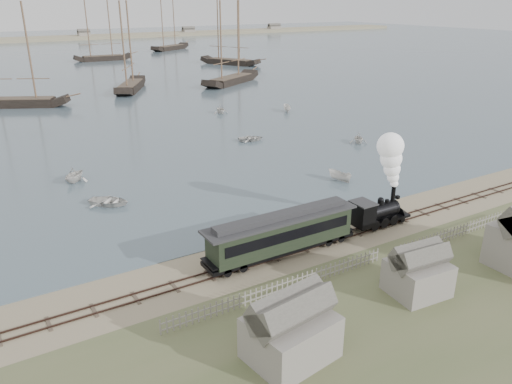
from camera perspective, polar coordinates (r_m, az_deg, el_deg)
ground at (r=45.89m, az=4.92°, el=-5.14°), size 600.00×600.00×0.00m
harbor_water at (r=205.50m, az=-24.86°, el=13.75°), size 600.00×336.00×0.06m
rail_track at (r=44.45m, az=6.43°, el=-6.06°), size 120.00×1.80×0.16m
picket_fence_west at (r=37.63m, az=3.06°, el=-11.51°), size 19.00×0.10×1.20m
picket_fence_east at (r=49.35m, az=22.09°, el=-4.76°), size 15.00×0.10×1.20m
shed_left at (r=32.04m, az=3.91°, el=-18.25°), size 5.00×4.00×4.10m
shed_mid at (r=39.49m, az=17.77°, el=-10.90°), size 4.00×3.50×3.60m
far_spit at (r=284.81m, az=-27.08°, el=15.00°), size 500.00×20.00×1.80m
locomotive at (r=48.38m, az=14.96°, el=0.74°), size 6.89×2.57×8.59m
passenger_coach at (r=41.76m, az=2.93°, el=-4.61°), size 13.95×2.69×3.39m
beached_dinghy at (r=45.05m, az=1.26°, el=-4.94°), size 3.75×4.83×0.92m
rowboat_0 at (r=54.47m, az=-16.45°, el=-1.01°), size 5.15×5.24×0.89m
rowboat_1 at (r=62.53m, az=-20.07°, el=1.90°), size 4.57×4.58×1.83m
rowboat_2 at (r=59.98m, az=9.52°, el=1.82°), size 3.32×2.08×1.20m
rowboat_3 at (r=76.24m, az=-0.59°, el=6.17°), size 3.65×4.43×0.80m
rowboat_4 at (r=76.30m, az=11.64°, el=6.05°), size 3.94×3.81×1.59m
rowboat_5 at (r=96.70m, az=3.55°, el=9.52°), size 3.46×2.52×1.26m
rowboat_7 at (r=95.11m, az=-4.08°, el=9.44°), size 3.28×2.88×1.66m
schooner_2 at (r=110.23m, az=-26.11°, el=13.87°), size 18.66×12.27×20.00m
schooner_3 at (r=122.17m, az=-14.52°, el=15.83°), size 13.07×18.70×20.00m
schooner_4 at (r=128.71m, az=-2.92°, el=16.69°), size 21.07×15.44×20.00m
schooner_5 at (r=167.43m, az=-3.05°, el=17.75°), size 14.25×20.78×20.00m
schooner_8 at (r=185.63m, az=-17.40°, el=17.22°), size 19.50×5.75×20.00m
schooner_9 at (r=219.22m, az=-9.93°, el=18.32°), size 20.57×15.49×20.00m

